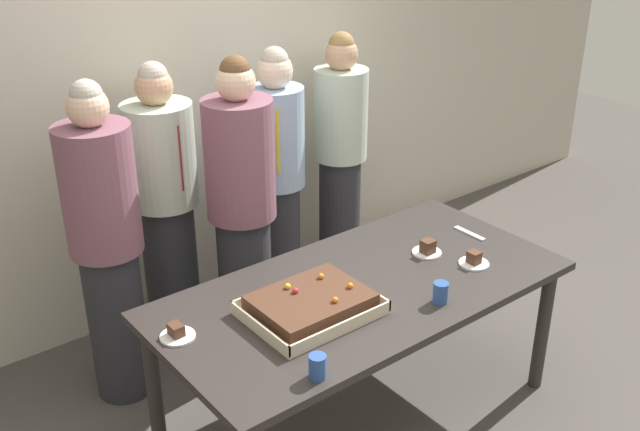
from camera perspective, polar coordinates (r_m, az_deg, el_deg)
ground_plane at (r=3.96m, az=2.94°, el=-14.92°), size 12.00×12.00×0.00m
interior_back_panel at (r=4.47m, az=-10.44°, el=11.26°), size 8.00×0.12×3.00m
party_table at (r=3.56m, az=3.19°, el=-6.50°), size 1.98×0.97×0.76m
sheet_cake at (r=3.29m, az=-0.71°, el=-6.82°), size 0.56×0.43×0.12m
plated_slice_near_left at (r=3.82m, az=8.19°, el=-2.56°), size 0.15×0.15×0.08m
plated_slice_near_right at (r=3.76m, az=11.66°, el=-3.39°), size 0.15×0.15×0.07m
plated_slice_far_left at (r=3.21m, az=-10.86°, el=-8.82°), size 0.15×0.15×0.06m
drink_cup_nearest at (r=2.92m, az=-0.19°, el=-11.46°), size 0.07×0.07×0.10m
drink_cup_middle at (r=3.41m, az=9.19°, el=-5.83°), size 0.07×0.07×0.10m
cake_server_utensil at (r=4.06m, az=11.35°, el=-1.34°), size 0.03×0.20×0.01m
person_serving_front at (r=4.49m, az=-3.28°, el=2.97°), size 0.33×0.33×1.64m
person_green_shirt_behind at (r=4.84m, az=1.55°, el=4.66°), size 0.34×0.34×1.64m
person_striped_tie_right at (r=3.98m, az=-5.98°, el=0.32°), size 0.37×0.37×1.72m
person_far_right_suit at (r=3.79m, az=-15.98°, el=-2.15°), size 0.36×0.36×1.70m
person_back_corner at (r=4.18m, az=-11.70°, el=0.64°), size 0.38×0.38×1.66m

